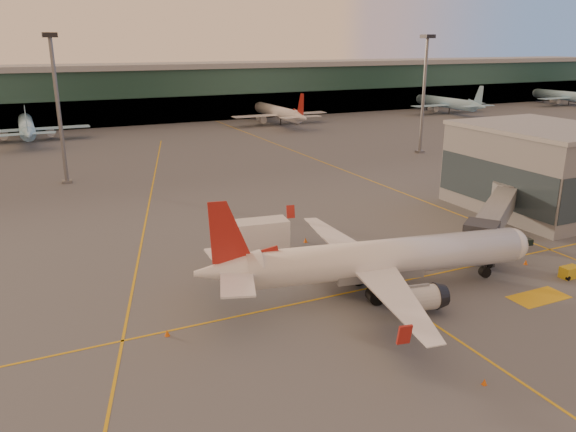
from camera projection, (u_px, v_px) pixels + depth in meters
name	position (u px, v px, depth m)	size (l,w,h in m)	color
ground	(363.00, 317.00, 51.54)	(600.00, 600.00, 0.00)	#4C4F54
taxi_markings	(167.00, 205.00, 86.91)	(100.12, 173.00, 0.01)	gold
terminal	(112.00, 94.00, 171.21)	(400.00, 20.00, 17.60)	#19382D
gate_building	(540.00, 169.00, 82.29)	(18.40, 22.40, 12.60)	slate
mast_west_near	(57.00, 98.00, 95.84)	(2.40, 2.40, 25.60)	slate
mast_east_near	(424.00, 86.00, 123.10)	(2.40, 2.40, 25.60)	slate
distant_aircraft_row	(167.00, 131.00, 157.74)	(350.00, 34.00, 13.00)	#97D4FC
main_airplane	(375.00, 260.00, 55.58)	(35.05, 31.81, 10.63)	white
jet_bridge	(498.00, 212.00, 70.41)	(21.01, 16.56, 5.45)	slate
catering_truck	(259.00, 239.00, 63.05)	(6.90, 3.75, 5.11)	red
gpu_cart	(570.00, 272.00, 59.91)	(2.16, 1.26, 1.23)	gold
pushback_tug	(490.00, 237.00, 70.26)	(4.05, 3.10, 1.85)	black
cone_nose	(526.00, 262.00, 63.52)	(0.44, 0.44, 0.57)	#E15D0B
cone_tail	(167.00, 333.00, 48.11)	(0.45, 0.45, 0.57)	#E15D0B
cone_wing_right	(484.00, 382.00, 41.27)	(0.39, 0.39, 0.50)	#E15D0B
cone_wing_left	(306.00, 240.00, 70.52)	(0.48, 0.48, 0.61)	#E15D0B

